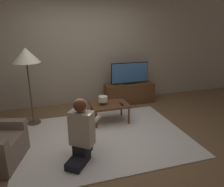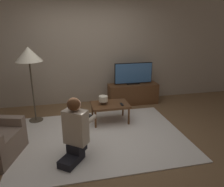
{
  "view_description": "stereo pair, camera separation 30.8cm",
  "coord_description": "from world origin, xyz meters",
  "px_view_note": "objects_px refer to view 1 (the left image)",
  "views": [
    {
      "loc": [
        -0.88,
        -3.36,
        1.97
      ],
      "look_at": [
        0.31,
        0.49,
        0.65
      ],
      "focal_mm": 35.0,
      "sensor_mm": 36.0,
      "label": 1
    },
    {
      "loc": [
        -0.58,
        -3.44,
        1.97
      ],
      "look_at": [
        0.31,
        0.49,
        0.65
      ],
      "focal_mm": 35.0,
      "sensor_mm": 36.0,
      "label": 2
    }
  ],
  "objects_px": {
    "tv": "(130,73)",
    "coffee_table": "(110,106)",
    "person_kneeling": "(81,131)",
    "table_lamp": "(103,100)",
    "floor_lamp": "(26,58)"
  },
  "relations": [
    {
      "from": "person_kneeling",
      "to": "coffee_table",
      "type": "bearing_deg",
      "value": -86.91
    },
    {
      "from": "tv",
      "to": "coffee_table",
      "type": "bearing_deg",
      "value": -130.17
    },
    {
      "from": "tv",
      "to": "table_lamp",
      "type": "xyz_separation_m",
      "value": [
        -0.93,
        -0.92,
        -0.27
      ]
    },
    {
      "from": "person_kneeling",
      "to": "table_lamp",
      "type": "relative_size",
      "value": 5.35
    },
    {
      "from": "tv",
      "to": "table_lamp",
      "type": "bearing_deg",
      "value": -135.07
    },
    {
      "from": "tv",
      "to": "floor_lamp",
      "type": "xyz_separation_m",
      "value": [
        -2.29,
        -0.56,
        0.56
      ]
    },
    {
      "from": "tv",
      "to": "person_kneeling",
      "type": "relative_size",
      "value": 0.99
    },
    {
      "from": "tv",
      "to": "table_lamp",
      "type": "distance_m",
      "value": 1.34
    },
    {
      "from": "person_kneeling",
      "to": "floor_lamp",
      "type": "bearing_deg",
      "value": -27.29
    },
    {
      "from": "tv",
      "to": "table_lamp",
      "type": "relative_size",
      "value": 5.27
    },
    {
      "from": "coffee_table",
      "to": "person_kneeling",
      "type": "height_order",
      "value": "person_kneeling"
    },
    {
      "from": "tv",
      "to": "floor_lamp",
      "type": "distance_m",
      "value": 2.43
    },
    {
      "from": "coffee_table",
      "to": "person_kneeling",
      "type": "relative_size",
      "value": 0.78
    },
    {
      "from": "tv",
      "to": "coffee_table",
      "type": "xyz_separation_m",
      "value": [
        -0.79,
        -0.94,
        -0.42
      ]
    },
    {
      "from": "person_kneeling",
      "to": "table_lamp",
      "type": "distance_m",
      "value": 1.32
    }
  ]
}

